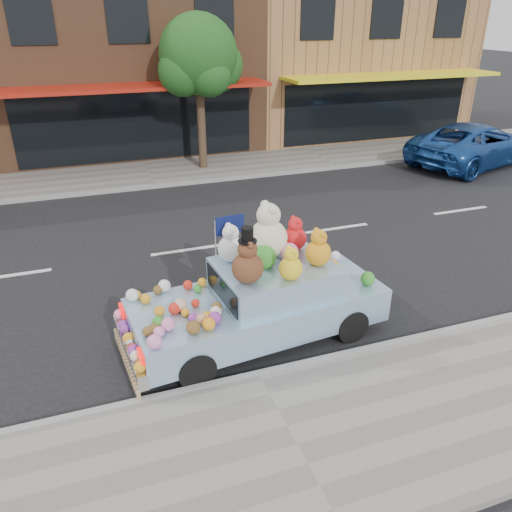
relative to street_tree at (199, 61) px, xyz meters
name	(u,v)px	position (x,y,z in m)	size (l,w,h in m)	color
ground	(188,250)	(-2.03, -6.55, -3.69)	(120.00, 120.00, 0.00)	black
near_sidewalk	(297,447)	(-2.03, -13.05, -3.63)	(60.00, 3.00, 0.12)	gray
far_sidewalk	(148,174)	(-2.03, -0.05, -3.63)	(60.00, 3.00, 0.12)	gray
near_kerb	(258,376)	(-2.03, -11.55, -3.63)	(60.00, 0.12, 0.13)	gray
far_kerb	(155,186)	(-2.03, -1.55, -3.63)	(60.00, 0.12, 0.13)	gray
storefront_mid	(120,53)	(-2.03, 5.42, -0.05)	(10.00, 9.80, 7.30)	brown
storefront_right	(337,48)	(7.97, 5.42, -0.05)	(10.00, 9.80, 7.30)	#9C6B41
street_tree	(199,61)	(0.00, 0.00, 0.00)	(3.00, 2.70, 5.22)	#38281C
car_blue	(475,144)	(9.64, -2.71, -2.92)	(2.56, 5.56, 1.54)	#1C4B9A
art_car	(260,296)	(-1.61, -10.45, -2.88)	(4.63, 2.16, 2.32)	black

